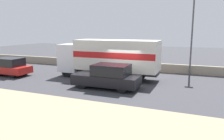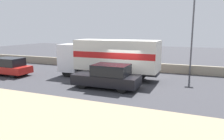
% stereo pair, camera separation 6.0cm
% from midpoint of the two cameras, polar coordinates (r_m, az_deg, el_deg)
% --- Properties ---
extents(ground_plane, '(80.00, 80.00, 0.00)m').
position_cam_midpoint_polar(ground_plane, '(15.52, 1.57, -4.34)').
color(ground_plane, '#38383D').
extents(dirt_shoulder_foreground, '(60.00, 6.23, 0.04)m').
position_cam_midpoint_polar(dirt_shoulder_foreground, '(9.81, -12.88, -13.50)').
color(dirt_shoulder_foreground, '#9E896B').
rests_on(dirt_shoulder_foreground, ground_plane).
extents(stone_wall_backdrop, '(60.00, 0.35, 0.82)m').
position_cam_midpoint_polar(stone_wall_backdrop, '(21.58, 7.73, 0.89)').
color(stone_wall_backdrop, gray).
rests_on(stone_wall_backdrop, ground_plane).
extents(street_lamp, '(0.56, 0.28, 7.12)m').
position_cam_midpoint_polar(street_lamp, '(20.25, 20.19, 10.24)').
color(street_lamp, '#4C4C51').
rests_on(street_lamp, ground_plane).
extents(box_truck, '(8.45, 2.38, 3.16)m').
position_cam_midpoint_polar(box_truck, '(17.85, -0.78, 3.60)').
color(box_truck, silver).
rests_on(box_truck, ground_plane).
extents(car_hatchback, '(4.58, 1.89, 1.66)m').
position_cam_midpoint_polar(car_hatchback, '(14.92, -1.19, -1.73)').
color(car_hatchback, black).
rests_on(car_hatchback, ground_plane).
extents(car_sedan_second, '(4.33, 1.71, 1.55)m').
position_cam_midpoint_polar(car_sedan_second, '(21.27, -25.64, 0.77)').
color(car_sedan_second, '#B21E19').
rests_on(car_sedan_second, ground_plane).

